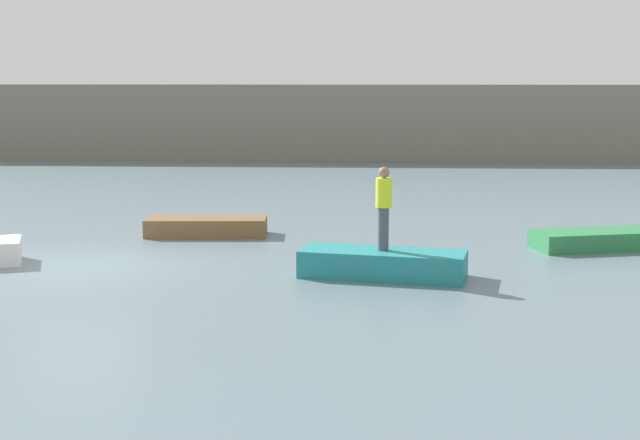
{
  "coord_description": "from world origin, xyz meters",
  "views": [
    {
      "loc": [
        6.12,
        -18.58,
        4.09
      ],
      "look_at": [
        5.07,
        1.39,
        0.84
      ],
      "focal_mm": 50.95,
      "sensor_mm": 36.0,
      "label": 1
    }
  ],
  "objects_px": {
    "rowboat_brown": "(206,227)",
    "rowboat_green": "(613,239)",
    "rowboat_teal": "(383,264)",
    "person_hiviz_shirt": "(384,204)"
  },
  "relations": [
    {
      "from": "rowboat_green",
      "to": "person_hiviz_shirt",
      "type": "xyz_separation_m",
      "value": [
        -5.48,
        -3.4,
        1.27
      ]
    },
    {
      "from": "rowboat_brown",
      "to": "rowboat_teal",
      "type": "xyz_separation_m",
      "value": [
        4.41,
        -4.53,
        0.05
      ]
    },
    {
      "from": "rowboat_teal",
      "to": "person_hiviz_shirt",
      "type": "height_order",
      "value": "person_hiviz_shirt"
    },
    {
      "from": "rowboat_teal",
      "to": "rowboat_green",
      "type": "distance_m",
      "value": 6.45
    },
    {
      "from": "rowboat_green",
      "to": "person_hiviz_shirt",
      "type": "height_order",
      "value": "person_hiviz_shirt"
    },
    {
      "from": "rowboat_teal",
      "to": "rowboat_brown",
      "type": "bearing_deg",
      "value": 145.32
    },
    {
      "from": "rowboat_brown",
      "to": "rowboat_green",
      "type": "distance_m",
      "value": 9.95
    },
    {
      "from": "rowboat_brown",
      "to": "rowboat_green",
      "type": "relative_size",
      "value": 0.8
    },
    {
      "from": "rowboat_brown",
      "to": "person_hiviz_shirt",
      "type": "relative_size",
      "value": 1.8
    },
    {
      "from": "rowboat_brown",
      "to": "rowboat_teal",
      "type": "height_order",
      "value": "rowboat_teal"
    }
  ]
}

